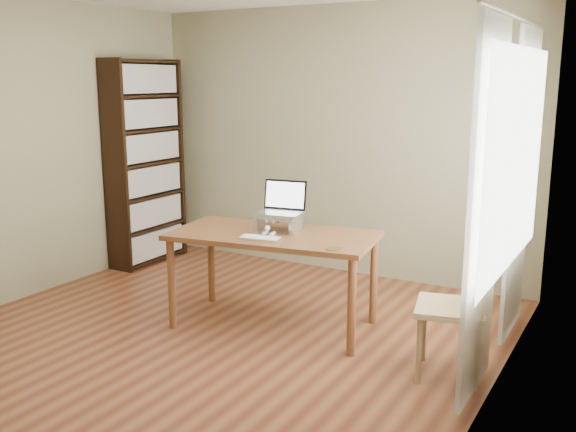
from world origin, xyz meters
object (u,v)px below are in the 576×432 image
(bookshelf, at_px, (145,163))
(cat, at_px, (279,223))
(keyboard, at_px, (260,238))
(desk, at_px, (273,244))
(chair, at_px, (463,300))
(laptop, at_px, (283,205))

(bookshelf, xyz_separation_m, cat, (2.08, -0.80, -0.24))
(keyboard, bearing_deg, desk, 85.43)
(desk, height_order, cat, cat)
(desk, xyz_separation_m, chair, (1.51, -0.17, -0.14))
(desk, distance_m, keyboard, 0.24)
(cat, bearing_deg, laptop, 51.88)
(laptop, distance_m, cat, 0.14)
(bookshelf, height_order, cat, bookshelf)
(bookshelf, distance_m, chair, 3.80)
(cat, bearing_deg, desk, -92.31)
(bookshelf, height_order, laptop, bookshelf)
(keyboard, relative_size, chair, 0.33)
(desk, relative_size, cat, 3.54)
(bookshelf, distance_m, keyboard, 2.42)
(bookshelf, height_order, keyboard, bookshelf)
(bookshelf, xyz_separation_m, desk, (2.10, -0.91, -0.39))
(desk, xyz_separation_m, laptop, (0.00, 0.14, 0.28))
(keyboard, bearing_deg, chair, -7.52)
(keyboard, distance_m, cat, 0.34)
(laptop, bearing_deg, desk, -98.99)
(laptop, height_order, keyboard, laptop)
(laptop, xyz_separation_m, chair, (1.51, -0.31, -0.42))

